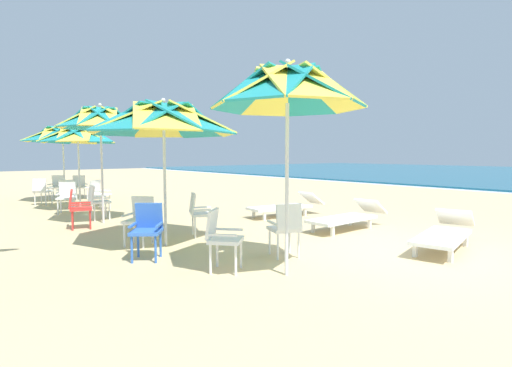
{
  "coord_description": "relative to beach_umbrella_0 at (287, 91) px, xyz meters",
  "views": [
    {
      "loc": [
        3.31,
        -5.64,
        1.63
      ],
      "look_at": [
        -3.01,
        -0.45,
        1.0
      ],
      "focal_mm": 26.65,
      "sensor_mm": 36.0,
      "label": 1
    }
  ],
  "objects": [
    {
      "name": "sun_lounger_1",
      "position": [
        -1.41,
        3.22,
        -2.17
      ],
      "size": [
        0.66,
        2.15,
        0.62
      ],
      "color": "white",
      "rests_on": "ground"
    },
    {
      "name": "beach_umbrella_0",
      "position": [
        0.0,
        0.0,
        0.0
      ],
      "size": [
        2.06,
        2.06,
        2.86
      ],
      "color": "silver",
      "rests_on": "ground"
    },
    {
      "name": "plastic_chair_8",
      "position": [
        -8.9,
        -0.69,
        -1.96
      ],
      "size": [
        0.48,
        0.45,
        0.87
      ],
      "color": "white",
      "rests_on": "ground"
    },
    {
      "name": "sun_lounger_0",
      "position": [
        0.71,
        3.09,
        -2.17
      ],
      "size": [
        1.08,
        2.23,
        0.62
      ],
      "color": "white",
      "rests_on": "ground"
    },
    {
      "name": "beach_umbrella_1",
      "position": [
        -2.57,
        -0.51,
        -0.23
      ],
      "size": [
        2.6,
        2.6,
        2.61
      ],
      "color": "silver",
      "rests_on": "ground"
    },
    {
      "name": "ground_plane",
      "position": [
        0.31,
        2.13,
        -2.45
      ],
      "size": [
        80.0,
        80.0,
        0.0
      ],
      "primitive_type": "plane",
      "color": "#D3B784"
    },
    {
      "name": "beach_umbrella_2",
      "position": [
        -5.57,
        -0.64,
        -0.03
      ],
      "size": [
        1.95,
        1.95,
        2.81
      ],
      "color": "silver",
      "rests_on": "ground"
    },
    {
      "name": "plastic_chair_10",
      "position": [
        -11.61,
        -0.37,
        -1.96
      ],
      "size": [
        0.63,
        0.62,
        0.87
      ],
      "color": "white",
      "rests_on": "ground"
    },
    {
      "name": "sun_lounger_2",
      "position": [
        -3.55,
        3.41,
        -2.17
      ],
      "size": [
        0.91,
        2.21,
        0.62
      ],
      "color": "white",
      "rests_on": "ground"
    },
    {
      "name": "plastic_chair_1",
      "position": [
        -0.72,
        -0.57,
        -1.96
      ],
      "size": [
        0.63,
        0.63,
        0.87
      ],
      "color": "white",
      "rests_on": "ground"
    },
    {
      "name": "plastic_chair_11",
      "position": [
        -11.06,
        0.27,
        -1.96
      ],
      "size": [
        0.48,
        0.45,
        0.87
      ],
      "color": "white",
      "rests_on": "ground"
    },
    {
      "name": "plastic_chair_3",
      "position": [
        -1.96,
        -1.11,
        -1.96
      ],
      "size": [
        0.63,
        0.62,
        0.87
      ],
      "color": "blue",
      "rests_on": "ground"
    },
    {
      "name": "plastic_chair_6",
      "position": [
        -6.14,
        -0.6,
        -1.96
      ],
      "size": [
        0.47,
        0.49,
        0.87
      ],
      "color": "white",
      "rests_on": "ground"
    },
    {
      "name": "plastic_chair_5",
      "position": [
        -5.2,
        -1.3,
        -1.96
      ],
      "size": [
        0.54,
        0.56,
        0.87
      ],
      "color": "red",
      "rests_on": "ground"
    },
    {
      "name": "plastic_chair_2",
      "position": [
        -2.93,
        -0.83,
        -1.96
      ],
      "size": [
        0.63,
        0.63,
        0.87
      ],
      "color": "white",
      "rests_on": "ground"
    },
    {
      "name": "plastic_chair_4",
      "position": [
        -2.88,
        0.37,
        -1.96
      ],
      "size": [
        0.58,
        0.6,
        0.87
      ],
      "color": "white",
      "rests_on": "ground"
    },
    {
      "name": "beach_umbrella_4",
      "position": [
        -10.81,
        -0.29,
        -0.16
      ],
      "size": [
        2.56,
        2.56,
        2.67
      ],
      "color": "silver",
      "rests_on": "ground"
    },
    {
      "name": "plastic_chair_12",
      "position": [
        -10.13,
        -1.12,
        -1.96
      ],
      "size": [
        0.63,
        0.63,
        0.87
      ],
      "color": "white",
      "rests_on": "ground"
    },
    {
      "name": "plastic_chair_9",
      "position": [
        -7.69,
        -0.94,
        -1.96
      ],
      "size": [
        0.6,
        0.59,
        0.87
      ],
      "color": "white",
      "rests_on": "ground"
    },
    {
      "name": "plastic_chair_7",
      "position": [
        -7.96,
        -0.01,
        -1.96
      ],
      "size": [
        0.63,
        0.62,
        0.87
      ],
      "color": "white",
      "rests_on": "ground"
    },
    {
      "name": "plastic_chair_0",
      "position": [
        -0.65,
        0.61,
        -1.96
      ],
      "size": [
        0.59,
        0.57,
        0.87
      ],
      "color": "white",
      "rests_on": "ground"
    },
    {
      "name": "beach_umbrella_3",
      "position": [
        -8.27,
        -0.45,
        -0.29
      ],
      "size": [
        2.16,
        2.16,
        2.5
      ],
      "color": "silver",
      "rests_on": "ground"
    }
  ]
}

